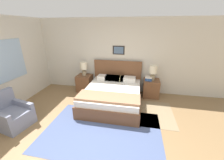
{
  "coord_description": "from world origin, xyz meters",
  "views": [
    {
      "loc": [
        0.9,
        -1.86,
        2.3
      ],
      "look_at": [
        0.22,
        1.63,
        0.91
      ],
      "focal_mm": 22.0,
      "sensor_mm": 36.0,
      "label": 1
    }
  ],
  "objects_px": {
    "nightstand_near_window": "(85,83)",
    "bed": "(113,94)",
    "nightstand_by_door": "(151,88)",
    "table_lamp_by_door": "(153,71)",
    "armchair": "(11,115)",
    "table_lamp_near_window": "(84,67)"
  },
  "relations": [
    {
      "from": "nightstand_near_window",
      "to": "bed",
      "type": "bearing_deg",
      "value": -30.5
    },
    {
      "from": "nightstand_near_window",
      "to": "armchair",
      "type": "bearing_deg",
      "value": -114.66
    },
    {
      "from": "bed",
      "to": "table_lamp_near_window",
      "type": "distance_m",
      "value": 1.53
    },
    {
      "from": "armchair",
      "to": "table_lamp_by_door",
      "type": "distance_m",
      "value": 4.17
    },
    {
      "from": "bed",
      "to": "armchair",
      "type": "relative_size",
      "value": 2.24
    },
    {
      "from": "nightstand_near_window",
      "to": "nightstand_by_door",
      "type": "xyz_separation_m",
      "value": [
        2.44,
        0.0,
        0.0
      ]
    },
    {
      "from": "bed",
      "to": "table_lamp_by_door",
      "type": "distance_m",
      "value": 1.55
    },
    {
      "from": "table_lamp_near_window",
      "to": "table_lamp_by_door",
      "type": "bearing_deg",
      "value": 0.0
    },
    {
      "from": "bed",
      "to": "table_lamp_by_door",
      "type": "relative_size",
      "value": 3.99
    },
    {
      "from": "nightstand_near_window",
      "to": "table_lamp_by_door",
      "type": "height_order",
      "value": "table_lamp_by_door"
    },
    {
      "from": "nightstand_near_window",
      "to": "table_lamp_by_door",
      "type": "relative_size",
      "value": 1.21
    },
    {
      "from": "nightstand_near_window",
      "to": "nightstand_by_door",
      "type": "height_order",
      "value": "same"
    },
    {
      "from": "nightstand_near_window",
      "to": "table_lamp_near_window",
      "type": "xyz_separation_m",
      "value": [
        0.01,
        -0.01,
        0.62
      ]
    },
    {
      "from": "bed",
      "to": "nightstand_by_door",
      "type": "height_order",
      "value": "bed"
    },
    {
      "from": "table_lamp_by_door",
      "to": "nightstand_near_window",
      "type": "bearing_deg",
      "value": 179.71
    },
    {
      "from": "nightstand_by_door",
      "to": "table_lamp_near_window",
      "type": "relative_size",
      "value": 1.21
    },
    {
      "from": "nightstand_by_door",
      "to": "table_lamp_near_window",
      "type": "distance_m",
      "value": 2.51
    },
    {
      "from": "nightstand_near_window",
      "to": "nightstand_by_door",
      "type": "bearing_deg",
      "value": 0.0
    },
    {
      "from": "bed",
      "to": "armchair",
      "type": "distance_m",
      "value": 2.71
    },
    {
      "from": "table_lamp_near_window",
      "to": "armchair",
      "type": "bearing_deg",
      "value": -115.06
    },
    {
      "from": "bed",
      "to": "nightstand_near_window",
      "type": "xyz_separation_m",
      "value": [
        -1.22,
        0.72,
        0.0
      ]
    },
    {
      "from": "nightstand_by_door",
      "to": "table_lamp_by_door",
      "type": "relative_size",
      "value": 1.21
    }
  ]
}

